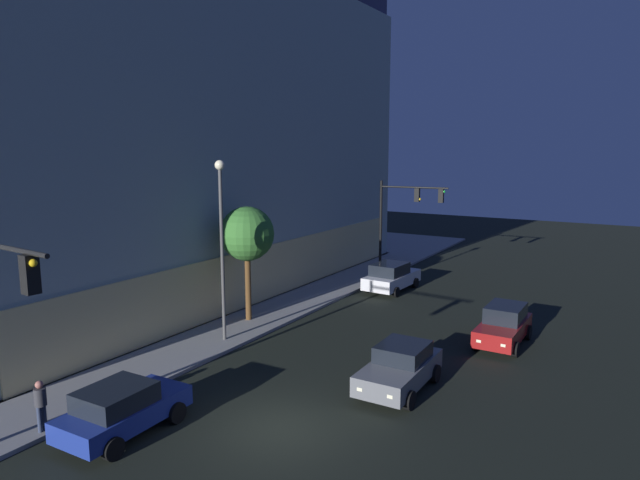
# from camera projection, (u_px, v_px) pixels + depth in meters

# --- Properties ---
(ground_plane) EXTENTS (120.00, 120.00, 0.00)m
(ground_plane) POSITION_uv_depth(u_px,v_px,m) (281.00, 429.00, 17.60)
(ground_plane) COLOR black
(modern_building) EXTENTS (34.77, 23.40, 21.41)m
(modern_building) POSITION_uv_depth(u_px,v_px,m) (123.00, 122.00, 36.53)
(modern_building) COLOR #4C4C51
(modern_building) RESTS_ON ground
(traffic_light_far_corner) EXTENTS (0.63, 4.68, 6.56)m
(traffic_light_far_corner) POSITION_uv_depth(u_px,v_px,m) (405.00, 209.00, 37.45)
(traffic_light_far_corner) COLOR black
(traffic_light_far_corner) RESTS_ON sidewalk_corner
(street_lamp_sidewalk) EXTENTS (0.44, 0.44, 8.19)m
(street_lamp_sidewalk) POSITION_uv_depth(u_px,v_px,m) (222.00, 229.00, 24.69)
(street_lamp_sidewalk) COLOR #4B4B4B
(street_lamp_sidewalk) RESTS_ON sidewalk_corner
(sidewalk_tree) EXTENTS (2.75, 2.75, 5.84)m
(sidewalk_tree) POSITION_uv_depth(u_px,v_px,m) (247.00, 234.00, 27.80)
(sidewalk_tree) COLOR brown
(sidewalk_tree) RESTS_ON sidewalk_corner
(pedestrian_waiting) EXTENTS (0.36, 0.36, 1.63)m
(pedestrian_waiting) POSITION_uv_depth(u_px,v_px,m) (41.00, 401.00, 17.05)
(pedestrian_waiting) COLOR #2D3851
(pedestrian_waiting) RESTS_ON sidewalk_corner
(car_blue) EXTENTS (4.14, 2.22, 1.61)m
(car_blue) POSITION_uv_depth(u_px,v_px,m) (122.00, 409.00, 17.19)
(car_blue) COLOR navy
(car_blue) RESTS_ON ground
(car_grey) EXTENTS (4.31, 2.12, 1.66)m
(car_grey) POSITION_uv_depth(u_px,v_px,m) (400.00, 367.00, 20.43)
(car_grey) COLOR slate
(car_grey) RESTS_ON ground
(car_red) EXTENTS (4.31, 1.98, 1.77)m
(car_red) POSITION_uv_depth(u_px,v_px,m) (504.00, 325.00, 25.23)
(car_red) COLOR maroon
(car_red) RESTS_ON ground
(car_white) EXTENTS (4.64, 2.37, 1.77)m
(car_white) POSITION_uv_depth(u_px,v_px,m) (391.00, 277.00, 34.84)
(car_white) COLOR silver
(car_white) RESTS_ON ground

